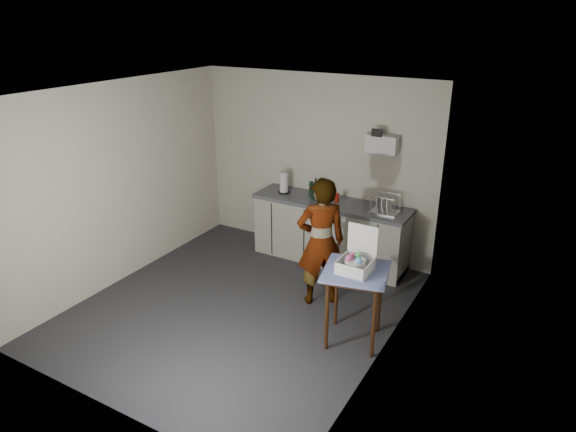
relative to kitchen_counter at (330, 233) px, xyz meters
The scene contains 15 objects.
ground 1.80m from the kitchen_counter, 103.24° to the right, with size 4.00×4.00×0.00m, color #2B2B30.
wall_back 1.00m from the kitchen_counter, 144.05° to the left, with size 3.60×0.02×2.60m, color beige.
wall_right 2.36m from the kitchen_counter, 50.73° to the right, with size 0.02×4.00×2.60m, color beige.
wall_left 2.91m from the kitchen_counter, 142.18° to the right, with size 0.02×4.00×2.60m, color beige.
ceiling 2.78m from the kitchen_counter, 103.24° to the right, with size 3.60×4.00×0.01m, color silver.
kitchen_counter is the anchor object (origin of this frame).
wall_shelf 1.47m from the kitchen_counter, 20.15° to the left, with size 0.42×0.18×0.37m.
side_table 1.97m from the kitchen_counter, 57.13° to the right, with size 0.80×0.80×0.86m.
standing_man 1.21m from the kitchen_counter, 70.87° to the right, with size 0.59×0.39×1.61m, color #B2A593.
soap_bottle 0.68m from the kitchen_counter, behind, with size 0.11×0.12×0.30m, color black.
soda_can 0.55m from the kitchen_counter, 15.14° to the left, with size 0.07×0.07×0.13m, color red.
dark_bottle 0.69m from the kitchen_counter, 169.78° to the left, with size 0.06×0.06×0.21m, color black.
paper_towel 0.99m from the kitchen_counter, behind, with size 0.17×0.17×0.31m.
dish_rack 0.95m from the kitchen_counter, ahead, with size 0.35×0.26×0.24m.
bakery_box 2.02m from the kitchen_counter, 57.41° to the right, with size 0.33×0.35×0.46m.
Camera 1 is at (3.19, -4.41, 3.38)m, focal length 32.00 mm.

